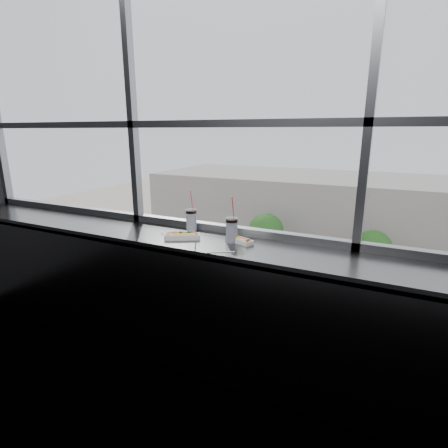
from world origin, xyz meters
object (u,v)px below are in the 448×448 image
at_px(car_far_a, 249,269).
at_px(car_near_c, 331,342).
at_px(tree_left, 266,231).
at_px(car_far_b, 408,300).
at_px(hotdog_tray_left, 182,236).
at_px(loose_straw, 221,252).
at_px(hotdog_tray_right, 239,239).
at_px(wrapper, 165,233).
at_px(car_near_b, 214,314).
at_px(tree_center, 373,249).
at_px(soda_cup_left, 191,219).
at_px(pedestrian_a, 288,260).
at_px(pedestrian_c, 445,291).
at_px(soda_cup_right, 232,229).

bearing_deg(car_far_a, car_near_c, -137.39).
height_order(car_far_a, tree_left, tree_left).
bearing_deg(car_far_b, car_far_a, 82.96).
bearing_deg(hotdog_tray_left, loose_straw, -49.58).
distance_m(car_near_c, tree_left, 14.76).
bearing_deg(hotdog_tray_right, wrapper, -153.84).
relative_size(hotdog_tray_right, car_near_b, 0.04).
height_order(loose_straw, car_near_c, loose_straw).
bearing_deg(car_near_c, car_far_b, -25.24).
bearing_deg(car_far_a, wrapper, -163.64).
distance_m(hotdog_tray_left, tree_center, 29.68).
bearing_deg(car_near_c, wrapper, -176.22).
distance_m(hotdog_tray_left, loose_straw, 0.45).
relative_size(soda_cup_left, tree_center, 0.07).
bearing_deg(car_near_b, tree_center, -39.06).
bearing_deg(wrapper, hotdog_tray_right, 5.59).
relative_size(pedestrian_a, pedestrian_c, 1.06).
relative_size(tree_left, tree_center, 1.09).
bearing_deg(soda_cup_right, soda_cup_left, 163.29).
bearing_deg(hotdog_tray_right, soda_cup_left, -172.95).
distance_m(pedestrian_c, tree_center, 6.00).
distance_m(wrapper, tree_left, 30.78).
distance_m(soda_cup_right, car_far_a, 28.21).
height_order(car_near_c, tree_left, tree_left).
bearing_deg(hotdog_tray_right, pedestrian_c, 98.91).
bearing_deg(tree_left, hotdog_tray_left, -72.59).
height_order(car_near_c, tree_center, tree_center).
relative_size(soda_cup_right, car_near_c, 0.05).
height_order(car_near_b, car_far_a, car_far_a).
bearing_deg(wrapper, pedestrian_a, 102.79).
relative_size(soda_cup_right, wrapper, 4.32).
relative_size(loose_straw, pedestrian_c, 0.11).
distance_m(car_far_b, tree_center, 5.44).
distance_m(wrapper, tree_center, 29.63).
distance_m(car_near_c, car_far_a, 11.53).
bearing_deg(wrapper, soda_cup_left, 50.40).
height_order(soda_cup_left, soda_cup_right, soda_cup_right).
distance_m(wrapper, car_far_a, 28.02).
bearing_deg(soda_cup_left, pedestrian_c, 77.27).
distance_m(wrapper, car_near_b, 21.27).
height_order(car_far_b, tree_center, tree_center).
bearing_deg(soda_cup_right, car_far_b, 82.67).
bearing_deg(pedestrian_c, pedestrian_a, -94.56).
bearing_deg(hotdog_tray_right, car_far_a, 131.78).
xyz_separation_m(loose_straw, tree_left, (-9.31, 28.50, -8.48)).
bearing_deg(pedestrian_a, hotdog_tray_left, -76.83).
height_order(soda_cup_left, car_far_b, soda_cup_left).
distance_m(car_near_c, car_near_b, 7.65).
relative_size(car_near_b, tree_left, 1.14).
relative_size(loose_straw, tree_center, 0.04).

